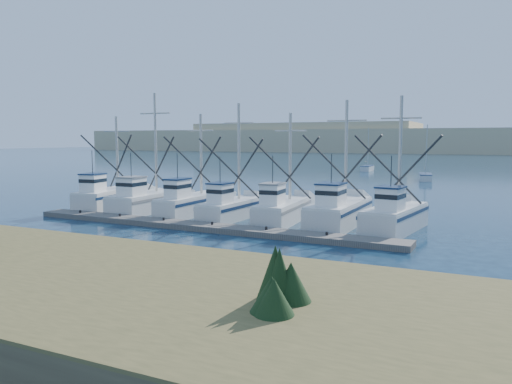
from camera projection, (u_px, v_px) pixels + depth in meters
ground at (259, 261)px, 24.98m from camera, size 500.00×500.00×0.00m
floating_dock at (200, 226)px, 33.68m from camera, size 28.03×2.58×0.37m
dune_ridge at (466, 141)px, 213.11m from camera, size 360.00×60.00×10.00m
trawler_fleet at (233, 206)px, 37.94m from camera, size 27.69×8.51×9.90m
sailboat_near at (425, 177)px, 72.59m from camera, size 2.47×5.82×8.10m
sailboat_far at (367, 168)px, 93.97m from camera, size 1.89×6.11×8.10m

